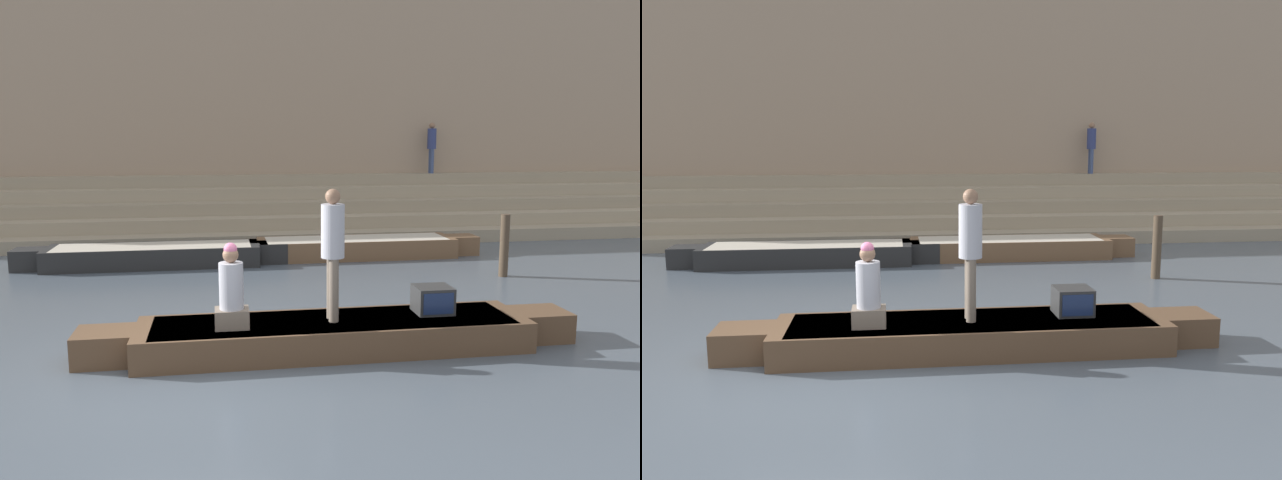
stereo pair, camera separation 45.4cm
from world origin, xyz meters
TOP-DOWN VIEW (x-y plane):
  - ground_plane at (0.00, 0.00)m, footprint 120.00×120.00m
  - ghat_steps at (0.00, 10.89)m, footprint 36.00×3.76m
  - back_wall at (0.00, 12.86)m, footprint 34.20×1.28m
  - rowboat_main at (1.99, 0.52)m, footprint 6.73×1.35m
  - person_standing at (1.97, 0.53)m, footprint 0.31×0.31m
  - person_rowing at (0.62, 0.40)m, footprint 0.44×0.34m
  - tv_set at (3.43, 0.65)m, footprint 0.51×0.49m
  - moored_boat_shore at (-0.96, 6.70)m, footprint 5.97×1.23m
  - moored_boat_distant at (3.74, 6.98)m, footprint 6.02×1.23m
  - mooring_post at (6.30, 4.41)m, footprint 0.18×0.18m
  - person_on_steps at (7.30, 11.89)m, footprint 0.28×0.28m

SIDE VIEW (x-z plane):
  - ground_plane at x=0.00m, z-range 0.00..0.00m
  - rowboat_main at x=1.99m, z-range 0.01..0.43m
  - moored_boat_distant at x=3.74m, z-range 0.02..0.48m
  - moored_boat_shore at x=-0.96m, z-range 0.02..0.48m
  - tv_set at x=3.43m, z-range 0.41..0.79m
  - ghat_steps at x=0.00m, z-range -0.23..1.49m
  - mooring_post at x=6.30m, z-range 0.00..1.30m
  - person_rowing at x=0.62m, z-range 0.32..1.43m
  - person_standing at x=1.97m, z-range 0.56..2.33m
  - person_on_steps at x=7.30m, z-range 1.85..3.46m
  - back_wall at x=0.00m, z-range -0.03..8.31m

